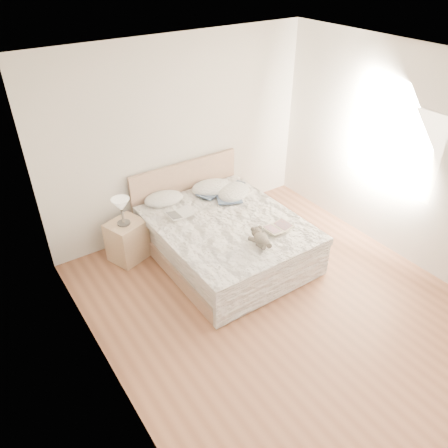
{
  "coord_description": "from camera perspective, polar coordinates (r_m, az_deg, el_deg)",
  "views": [
    {
      "loc": [
        -2.68,
        -2.75,
        3.67
      ],
      "look_at": [
        -0.09,
        1.05,
        0.62
      ],
      "focal_mm": 35.0,
      "sensor_mm": 36.0,
      "label": 1
    }
  ],
  "objects": [
    {
      "name": "pillow_left",
      "position": [
        6.07,
        -7.88,
        3.31
      ],
      "size": [
        0.6,
        0.47,
        0.16
      ],
      "primitive_type": "ellipsoid",
      "rotation": [
        0.0,
        0.0,
        -0.17
      ],
      "color": "white",
      "rests_on": "bed"
    },
    {
      "name": "floor",
      "position": [
        5.31,
        7.35,
        -10.49
      ],
      "size": [
        4.0,
        4.5,
        0.0
      ],
      "primitive_type": "cube",
      "color": "brown",
      "rests_on": "ground"
    },
    {
      "name": "pillow_right",
      "position": [
        6.17,
        1.25,
        4.18
      ],
      "size": [
        0.7,
        0.65,
        0.17
      ],
      "primitive_type": "ellipsoid",
      "rotation": [
        0.0,
        0.0,
        0.58
      ],
      "color": "silver",
      "rests_on": "bed"
    },
    {
      "name": "window",
      "position": [
        6.0,
        21.22,
        9.57
      ],
      "size": [
        0.02,
        1.3,
        1.1
      ],
      "primitive_type": "cube",
      "color": "white",
      "rests_on": "wall_right"
    },
    {
      "name": "ceiling",
      "position": [
        3.96,
        10.28,
        18.89
      ],
      "size": [
        4.0,
        4.5,
        0.0
      ],
      "primitive_type": "cube",
      "color": "silver",
      "rests_on": "ground"
    },
    {
      "name": "table_lamp",
      "position": [
        5.64,
        -13.28,
        2.28
      ],
      "size": [
        0.29,
        0.29,
        0.37
      ],
      "color": "#46413D",
      "rests_on": "nightstand"
    },
    {
      "name": "bed",
      "position": [
        5.83,
        -0.03,
        -1.65
      ],
      "size": [
        1.72,
        2.14,
        1.0
      ],
      "color": "tan",
      "rests_on": "floor"
    },
    {
      "name": "pillow_middle",
      "position": [
        6.29,
        -1.49,
        4.79
      ],
      "size": [
        0.71,
        0.57,
        0.19
      ],
      "primitive_type": "ellipsoid",
      "rotation": [
        0.0,
        0.0,
        -0.25
      ],
      "color": "white",
      "rests_on": "bed"
    },
    {
      "name": "nightstand",
      "position": [
        5.94,
        -12.51,
        -2.12
      ],
      "size": [
        0.56,
        0.52,
        0.56
      ],
      "primitive_type": "cube",
      "rotation": [
        0.0,
        0.0,
        0.33
      ],
      "color": "tan",
      "rests_on": "floor"
    },
    {
      "name": "wall_back",
      "position": [
        6.13,
        -5.72,
        11.16
      ],
      "size": [
        4.0,
        0.02,
        2.7
      ],
      "primitive_type": "cube",
      "color": "silver",
      "rests_on": "ground"
    },
    {
      "name": "blouse",
      "position": [
        6.13,
        0.5,
        3.82
      ],
      "size": [
        0.72,
        0.73,
        0.02
      ],
      "primitive_type": null,
      "rotation": [
        0.0,
        0.0,
        -0.43
      ],
      "color": "#344762",
      "rests_on": "bed"
    },
    {
      "name": "childrens_book",
      "position": [
        5.47,
        7.03,
        -0.51
      ],
      "size": [
        0.38,
        0.27,
        0.02
      ],
      "primitive_type": "cube",
      "rotation": [
        0.0,
        0.0,
        0.08
      ],
      "color": "beige",
      "rests_on": "bed"
    },
    {
      "name": "wall_left",
      "position": [
        3.66,
        -15.73,
        -7.32
      ],
      "size": [
        0.02,
        4.5,
        2.7
      ],
      "primitive_type": "cube",
      "color": "silver",
      "rests_on": "ground"
    },
    {
      "name": "teddy_bear",
      "position": [
        5.14,
        4.85,
        -2.54
      ],
      "size": [
        0.26,
        0.33,
        0.16
      ],
      "primitive_type": null,
      "rotation": [
        0.0,
        0.0,
        -0.16
      ],
      "color": "#675F51",
      "rests_on": "bed"
    },
    {
      "name": "photo_book",
      "position": [
        5.72,
        -5.74,
        1.29
      ],
      "size": [
        0.36,
        0.25,
        0.03
      ],
      "primitive_type": "cube",
      "rotation": [
        0.0,
        0.0,
        0.01
      ],
      "color": "white",
      "rests_on": "bed"
    },
    {
      "name": "wall_right",
      "position": [
        5.9,
        23.37,
        7.6
      ],
      "size": [
        0.02,
        4.5,
        2.7
      ],
      "primitive_type": "cube",
      "color": "silver",
      "rests_on": "ground"
    }
  ]
}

